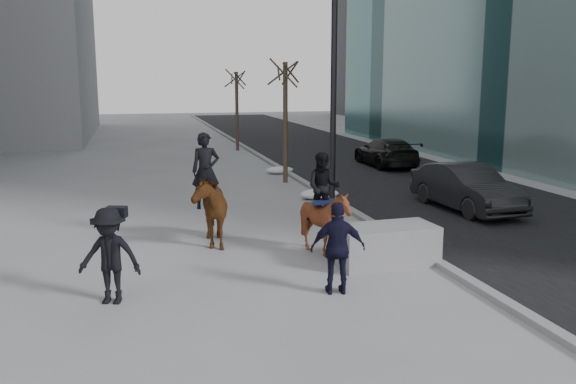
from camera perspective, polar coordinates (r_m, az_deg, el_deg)
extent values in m
plane|color=gray|center=(12.84, 1.34, -7.56)|extent=(120.00, 120.00, 0.00)
cube|color=black|center=(24.39, 10.85, 1.00)|extent=(8.00, 90.00, 0.01)
cube|color=gray|center=(22.98, 1.79, 0.74)|extent=(0.25, 90.00, 0.12)
cube|color=gray|center=(13.45, 9.13, -4.92)|extent=(2.21, 1.18, 0.86)
imported|color=black|center=(19.41, 16.33, 0.41)|extent=(1.76, 4.38, 1.42)
imported|color=black|center=(28.41, 9.15, 3.71)|extent=(1.93, 4.54, 1.30)
imported|color=#4D2A0F|center=(14.94, -7.56, -1.52)|extent=(0.96, 2.10, 1.77)
imported|color=black|center=(14.92, -7.72, 1.98)|extent=(0.68, 0.45, 1.86)
cube|color=#0F1837|center=(14.99, -7.68, 0.51)|extent=(0.48, 0.56, 0.06)
imported|color=#511F10|center=(13.96, 3.48, -2.80)|extent=(1.67, 1.75, 1.54)
imported|color=black|center=(13.94, 3.33, 0.44)|extent=(0.95, 0.85, 1.60)
cube|color=#0F1538|center=(14.00, 3.31, -0.92)|extent=(0.65, 0.70, 0.06)
imported|color=black|center=(11.45, 4.69, -5.27)|extent=(1.09, 0.61, 1.75)
cylinder|color=#C2510B|center=(11.87, 3.61, -3.32)|extent=(0.04, 0.18, 0.07)
imported|color=black|center=(11.38, -16.35, -5.77)|extent=(1.28, 0.98, 1.75)
cube|color=black|center=(11.44, -15.76, -1.82)|extent=(0.41, 0.32, 0.20)
cylinder|color=black|center=(18.56, 4.31, 12.12)|extent=(0.18, 0.18, 9.00)
ellipsoid|color=silver|center=(25.90, -0.79, 2.07)|extent=(1.20, 0.76, 0.30)
ellipsoid|color=silver|center=(20.48, 2.97, -0.19)|extent=(1.33, 0.85, 0.34)
ellipsoid|color=silver|center=(16.17, 7.93, -3.30)|extent=(1.13, 0.72, 0.29)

